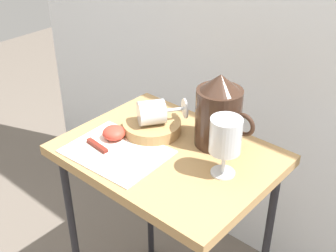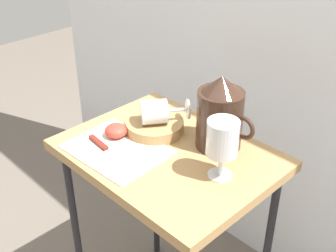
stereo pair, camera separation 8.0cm
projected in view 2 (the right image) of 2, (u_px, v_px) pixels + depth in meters
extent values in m
cube|color=#AD8451|center=(168.00, 155.00, 1.24)|extent=(0.58, 0.44, 0.03)
cylinder|color=black|center=(76.00, 235.00, 1.47)|extent=(0.02, 0.02, 0.69)
cylinder|color=black|center=(156.00, 186.00, 1.68)|extent=(0.02, 0.02, 0.69)
cube|color=silver|center=(117.00, 149.00, 1.23)|extent=(0.28, 0.22, 0.00)
cylinder|color=#AD8451|center=(155.00, 126.00, 1.31)|extent=(0.17, 0.17, 0.03)
cylinder|color=#382319|center=(220.00, 119.00, 1.21)|extent=(0.13, 0.13, 0.17)
cylinder|color=orange|center=(219.00, 130.00, 1.23)|extent=(0.12, 0.12, 0.09)
cone|color=#382319|center=(222.00, 84.00, 1.15)|extent=(0.11, 0.11, 0.05)
torus|color=#382319|center=(244.00, 128.00, 1.15)|extent=(0.07, 0.01, 0.07)
cylinder|color=silver|center=(220.00, 175.00, 1.13)|extent=(0.06, 0.06, 0.00)
cylinder|color=silver|center=(221.00, 164.00, 1.11)|extent=(0.01, 0.01, 0.06)
cylinder|color=silver|center=(223.00, 138.00, 1.07)|extent=(0.08, 0.08, 0.09)
cylinder|color=orange|center=(222.00, 145.00, 1.08)|extent=(0.07, 0.07, 0.05)
cylinder|color=silver|center=(154.00, 112.00, 1.27)|extent=(0.10, 0.10, 0.07)
cylinder|color=silver|center=(177.00, 110.00, 1.28)|extent=(0.04, 0.06, 0.01)
cylinder|color=silver|center=(188.00, 109.00, 1.29)|extent=(0.05, 0.04, 0.06)
ellipsoid|color=#CC3D2D|center=(116.00, 131.00, 1.28)|extent=(0.07, 0.07, 0.04)
cube|color=silver|center=(121.00, 163.00, 1.17)|extent=(0.15, 0.03, 0.00)
cube|color=maroon|center=(99.00, 143.00, 1.24)|extent=(0.09, 0.02, 0.01)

